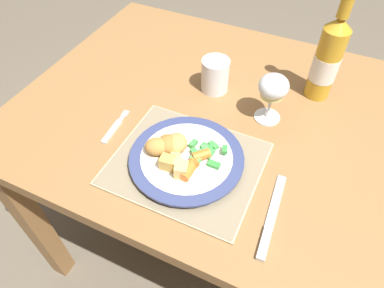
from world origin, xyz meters
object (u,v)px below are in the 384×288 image
(fork, at_px, (114,129))
(drinking_cup, at_px, (215,74))
(table_knife, at_px, (270,222))
(bottle, at_px, (328,59))
(wine_glass, at_px, (273,89))
(dining_table, at_px, (228,139))
(dinner_plate, at_px, (187,159))

(fork, distance_m, drinking_cup, 0.31)
(table_knife, xyz_separation_m, bottle, (0.00, 0.44, 0.11))
(table_knife, distance_m, bottle, 0.45)
(fork, distance_m, wine_glass, 0.40)
(dining_table, relative_size, wine_glass, 8.60)
(fork, distance_m, table_knife, 0.44)
(table_knife, bearing_deg, bottle, 89.78)
(dining_table, relative_size, drinking_cup, 12.16)
(dining_table, bearing_deg, bottle, 42.22)
(wine_glass, bearing_deg, drinking_cup, 163.11)
(table_knife, height_order, wine_glass, wine_glass)
(fork, bearing_deg, wine_glass, 31.34)
(dining_table, relative_size, bottle, 3.80)
(wine_glass, bearing_deg, dining_table, -167.48)
(dining_table, xyz_separation_m, fork, (-0.24, -0.18, 0.11))
(dinner_plate, bearing_deg, table_knife, -17.24)
(dinner_plate, height_order, wine_glass, wine_glass)
(wine_glass, relative_size, bottle, 0.44)
(table_knife, distance_m, drinking_cup, 0.43)
(dining_table, height_order, bottle, bottle)
(fork, height_order, table_knife, table_knife)
(fork, xyz_separation_m, table_knife, (0.43, -0.09, 0.00))
(dinner_plate, relative_size, wine_glass, 1.97)
(dining_table, xyz_separation_m, drinking_cup, (-0.08, 0.07, 0.15))
(bottle, bearing_deg, dining_table, -137.78)
(wine_glass, relative_size, drinking_cup, 1.42)
(dinner_plate, bearing_deg, wine_glass, 61.38)
(drinking_cup, bearing_deg, bottle, 20.31)
(fork, bearing_deg, dining_table, 36.97)
(dining_table, distance_m, fork, 0.32)
(dinner_plate, relative_size, drinking_cup, 2.79)
(wine_glass, xyz_separation_m, drinking_cup, (-0.17, 0.05, -0.05))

